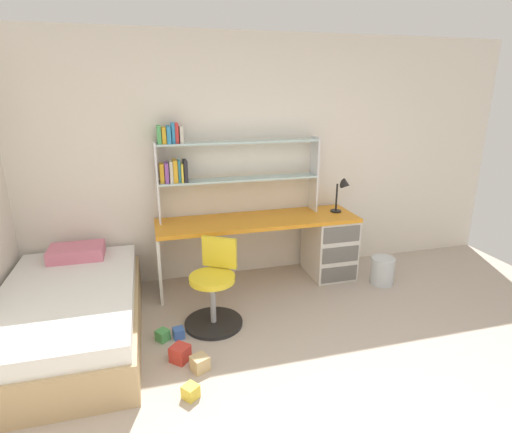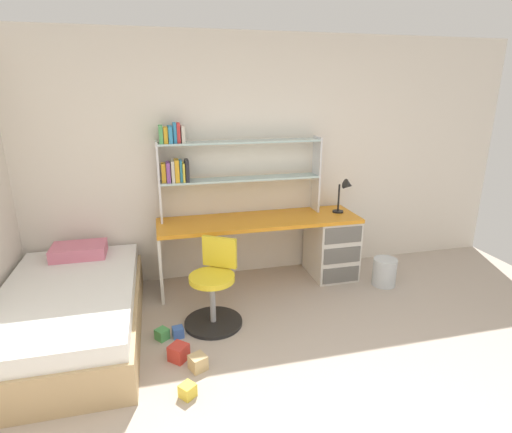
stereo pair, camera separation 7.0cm
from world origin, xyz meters
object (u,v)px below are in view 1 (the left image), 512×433
object	(u,v)px
bookshelf_hutch	(214,162)
toy_block_blue_4	(179,333)
bed_platform	(69,314)
swivel_chair	(214,293)
toy_block_green_0	(163,335)
toy_block_natural_3	(200,363)
toy_block_red_2	(180,353)
desk_lamp	(344,190)
toy_block_yellow_1	(191,392)
waste_bin	(382,271)
desk	(308,241)

from	to	relation	value
bookshelf_hutch	toy_block_blue_4	bearing A→B (deg)	-116.60
bed_platform	toy_block_blue_4	bearing A→B (deg)	-14.26
swivel_chair	toy_block_green_0	bearing A→B (deg)	-161.89
toy_block_green_0	toy_block_natural_3	world-z (taller)	toy_block_natural_3
toy_block_natural_3	swivel_chair	bearing A→B (deg)	70.57
toy_block_red_2	toy_block_natural_3	bearing A→B (deg)	-48.38
swivel_chair	toy_block_blue_4	world-z (taller)	swivel_chair
bookshelf_hutch	toy_block_blue_4	distance (m)	1.71
desk_lamp	toy_block_natural_3	size ratio (longest dim) A/B	3.30
toy_block_green_0	toy_block_natural_3	distance (m)	0.53
bookshelf_hutch	toy_block_yellow_1	size ratio (longest dim) A/B	17.86
waste_bin	toy_block_red_2	distance (m)	2.36
toy_block_green_0	bookshelf_hutch	bearing A→B (deg)	57.80
swivel_chair	toy_block_natural_3	distance (m)	0.70
desk	toy_block_yellow_1	distance (m)	2.20
swivel_chair	toy_block_green_0	world-z (taller)	swivel_chair
waste_bin	toy_block_natural_3	bearing A→B (deg)	-156.39
toy_block_red_2	toy_block_green_0	bearing A→B (deg)	111.04
desk	swivel_chair	size ratio (longest dim) A/B	2.76
desk_lamp	waste_bin	distance (m)	0.97
waste_bin	toy_block_natural_3	distance (m)	2.29
desk	bed_platform	xyz separation A→B (m)	(-2.38, -0.63, -0.18)
desk_lamp	toy_block_blue_4	size ratio (longest dim) A/B	4.28
toy_block_red_2	waste_bin	bearing A→B (deg)	18.95
toy_block_red_2	bed_platform	bearing A→B (deg)	148.12
bed_platform	toy_block_natural_3	distance (m)	1.21
bed_platform	toy_block_yellow_1	xyz separation A→B (m)	(0.89, -0.95, -0.18)
swivel_chair	toy_block_red_2	bearing A→B (deg)	-127.06
bed_platform	toy_block_green_0	distance (m)	0.79
toy_block_natural_3	toy_block_blue_4	world-z (taller)	toy_block_natural_3
swivel_chair	desk	bearing A→B (deg)	30.77
bed_platform	toy_block_natural_3	world-z (taller)	bed_platform
bed_platform	bookshelf_hutch	bearing A→B (deg)	30.27
toy_block_red_2	toy_block_blue_4	xyz separation A→B (m)	(0.01, 0.31, -0.02)
toy_block_yellow_1	toy_block_natural_3	world-z (taller)	toy_block_natural_3
toy_block_natural_3	toy_block_blue_4	distance (m)	0.48
desk	toy_block_red_2	bearing A→B (deg)	-142.63
desk_lamp	swivel_chair	world-z (taller)	desk_lamp
toy_block_green_0	toy_block_natural_3	size ratio (longest dim) A/B	0.81
toy_block_yellow_1	toy_block_red_2	bearing A→B (deg)	94.54
bed_platform	swivel_chair	bearing A→B (deg)	-3.21
toy_block_yellow_1	toy_block_red_2	xyz separation A→B (m)	(-0.03, 0.42, 0.02)
desk_lamp	toy_block_yellow_1	bearing A→B (deg)	-139.98
desk_lamp	toy_block_natural_3	world-z (taller)	desk_lamp
desk_lamp	toy_block_yellow_1	size ratio (longest dim) A/B	4.01
toy_block_natural_3	toy_block_blue_4	bearing A→B (deg)	104.57
bookshelf_hutch	toy_block_green_0	size ratio (longest dim) A/B	18.18
bookshelf_hutch	toy_block_blue_4	xyz separation A→B (m)	(-0.52, -1.03, -1.26)
swivel_chair	waste_bin	world-z (taller)	swivel_chair
waste_bin	toy_block_blue_4	bearing A→B (deg)	-168.40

